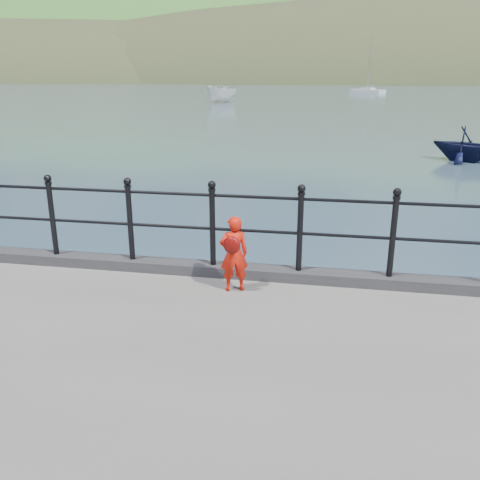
% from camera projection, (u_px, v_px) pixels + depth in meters
% --- Properties ---
extents(ground, '(600.00, 600.00, 0.00)m').
position_uv_depth(ground, '(256.00, 335.00, 7.55)').
color(ground, '#2D4251').
rests_on(ground, ground).
extents(kerb, '(60.00, 0.30, 0.15)m').
position_uv_depth(kerb, '(255.00, 272.00, 7.08)').
color(kerb, '#28282B').
rests_on(kerb, quay).
extents(railing, '(18.11, 0.11, 1.20)m').
position_uv_depth(railing, '(256.00, 220.00, 6.84)').
color(railing, black).
rests_on(railing, kerb).
extents(far_shore, '(830.00, 200.00, 156.00)m').
position_uv_depth(far_shore, '(418.00, 133.00, 231.52)').
color(far_shore, '#333A21').
rests_on(far_shore, ground).
extents(child, '(0.43, 0.36, 1.01)m').
position_uv_depth(child, '(234.00, 253.00, 6.52)').
color(child, red).
rests_on(child, quay).
extents(launch_white, '(4.27, 5.81, 2.11)m').
position_uv_depth(launch_white, '(222.00, 94.00, 64.27)').
color(launch_white, silver).
rests_on(launch_white, ground).
extents(launch_navy, '(3.73, 3.60, 1.51)m').
position_uv_depth(launch_navy, '(466.00, 144.00, 22.00)').
color(launch_navy, black).
rests_on(launch_navy, ground).
extents(sailboat_deep, '(6.41, 6.08, 9.97)m').
position_uv_depth(sailboat_deep, '(367.00, 91.00, 92.46)').
color(sailboat_deep, silver).
rests_on(sailboat_deep, ground).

